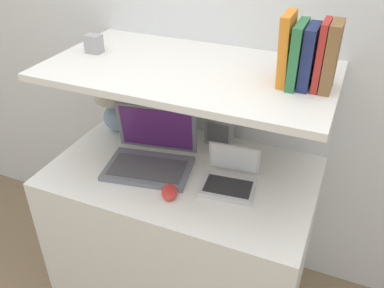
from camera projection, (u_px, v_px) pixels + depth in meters
wall_back at (218, 47)px, 1.86m from camera, size 6.00×0.05×2.40m
desk at (183, 235)px, 1.98m from camera, size 1.14×0.70×0.78m
back_riser at (211, 160)px, 2.15m from camera, size 1.14×0.04×1.20m
shelf at (189, 71)px, 1.60m from camera, size 1.14×0.63×0.03m
table_lamp at (118, 99)px, 1.98m from camera, size 0.22×0.22×0.29m
laptop_large at (151, 155)px, 1.78m from camera, size 0.41×0.34×0.25m
laptop_small at (230, 178)px, 1.66m from camera, size 0.23×0.22×0.16m
computer_mouse at (169, 192)px, 1.61m from camera, size 0.10×0.11×0.04m
router_box at (220, 131)px, 1.92m from camera, size 0.13×0.06×0.14m
book_brown at (332, 57)px, 1.35m from camera, size 0.04×0.13×0.23m
book_red at (321, 56)px, 1.36m from camera, size 0.02×0.12×0.24m
book_navy at (309, 57)px, 1.38m from camera, size 0.04×0.14×0.21m
book_green at (298, 55)px, 1.39m from camera, size 0.03×0.17×0.22m
book_orange at (287, 49)px, 1.40m from camera, size 0.04×0.14×0.25m
shelf_gadget at (94, 44)px, 1.71m from camera, size 0.07×0.05×0.08m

